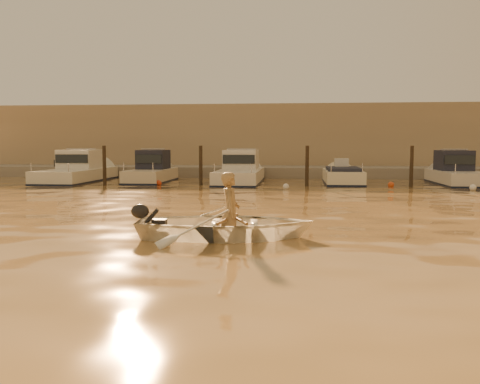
# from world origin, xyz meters

# --- Properties ---
(ground_plane) EXTENTS (160.00, 160.00, 0.00)m
(ground_plane) POSITION_xyz_m (0.00, 0.00, 0.00)
(ground_plane) COLOR #91603A
(ground_plane) RESTS_ON ground
(dinghy) EXTENTS (4.15, 3.14, 0.81)m
(dinghy) POSITION_xyz_m (-2.27, -1.00, 0.28)
(dinghy) COLOR white
(dinghy) RESTS_ON ground_plane
(person) EXTENTS (0.48, 0.68, 1.76)m
(person) POSITION_xyz_m (-2.17, -0.99, 0.58)
(person) COLOR #9A7A4D
(person) RESTS_ON dinghy
(outboard_motor) EXTENTS (0.93, 0.48, 0.70)m
(outboard_motor) POSITION_xyz_m (-3.77, -1.14, 0.28)
(outboard_motor) COLOR black
(outboard_motor) RESTS_ON dinghy
(oar_port) EXTENTS (0.68, 2.02, 0.13)m
(oar_port) POSITION_xyz_m (-2.02, -0.98, 0.42)
(oar_port) COLOR brown
(oar_port) RESTS_ON dinghy
(oar_starboard) EXTENTS (0.23, 2.10, 0.13)m
(oar_starboard) POSITION_xyz_m (-2.22, -0.99, 0.42)
(oar_starboard) COLOR brown
(oar_starboard) RESTS_ON dinghy
(moored_boat_0) EXTENTS (2.41, 7.62, 1.75)m
(moored_boat_0) POSITION_xyz_m (-12.92, 16.00, 0.62)
(moored_boat_0) COLOR silver
(moored_boat_0) RESTS_ON ground_plane
(moored_boat_1) EXTENTS (1.90, 5.79, 1.75)m
(moored_boat_1) POSITION_xyz_m (-8.67, 16.00, 0.62)
(moored_boat_1) COLOR beige
(moored_boat_1) RESTS_ON ground_plane
(moored_boat_2) EXTENTS (2.23, 7.50, 1.75)m
(moored_boat_2) POSITION_xyz_m (-3.75, 16.00, 0.62)
(moored_boat_2) COLOR silver
(moored_boat_2) RESTS_ON ground_plane
(moored_boat_3) EXTENTS (1.89, 5.51, 0.95)m
(moored_boat_3) POSITION_xyz_m (1.73, 16.00, 0.22)
(moored_boat_3) COLOR #EEE5C7
(moored_boat_3) RESTS_ON ground_plane
(moored_boat_4) EXTENTS (1.98, 6.20, 1.75)m
(moored_boat_4) POSITION_xyz_m (7.53, 16.00, 0.62)
(moored_boat_4) COLOR beige
(moored_boat_4) RESTS_ON ground_plane
(piling_0) EXTENTS (0.18, 0.18, 2.20)m
(piling_0) POSITION_xyz_m (-10.50, 13.80, 0.90)
(piling_0) COLOR #2D2319
(piling_0) RESTS_ON ground_plane
(piling_1) EXTENTS (0.18, 0.18, 2.20)m
(piling_1) POSITION_xyz_m (-5.50, 13.80, 0.90)
(piling_1) COLOR #2D2319
(piling_1) RESTS_ON ground_plane
(piling_2) EXTENTS (0.18, 0.18, 2.20)m
(piling_2) POSITION_xyz_m (-0.20, 13.80, 0.90)
(piling_2) COLOR #2D2319
(piling_2) RESTS_ON ground_plane
(piling_3) EXTENTS (0.18, 0.18, 2.20)m
(piling_3) POSITION_xyz_m (4.80, 13.80, 0.90)
(piling_3) COLOR #2D2319
(piling_3) RESTS_ON ground_plane
(fender_a) EXTENTS (0.30, 0.30, 0.30)m
(fender_a) POSITION_xyz_m (-12.40, 13.46, 0.10)
(fender_a) COLOR silver
(fender_a) RESTS_ON ground_plane
(fender_b) EXTENTS (0.30, 0.30, 0.30)m
(fender_b) POSITION_xyz_m (-7.66, 13.76, 0.10)
(fender_b) COLOR red
(fender_b) RESTS_ON ground_plane
(fender_c) EXTENTS (0.30, 0.30, 0.30)m
(fender_c) POSITION_xyz_m (-1.19, 12.14, 0.10)
(fender_c) COLOR silver
(fender_c) RESTS_ON ground_plane
(fender_d) EXTENTS (0.30, 0.30, 0.30)m
(fender_d) POSITION_xyz_m (3.87, 13.88, 0.10)
(fender_d) COLOR #D14918
(fender_d) RESTS_ON ground_plane
(fender_e) EXTENTS (0.30, 0.30, 0.30)m
(fender_e) POSITION_xyz_m (7.29, 12.54, 0.10)
(fender_e) COLOR white
(fender_e) RESTS_ON ground_plane
(quay) EXTENTS (52.00, 4.00, 1.00)m
(quay) POSITION_xyz_m (0.00, 21.50, 0.15)
(quay) COLOR gray
(quay) RESTS_ON ground_plane
(waterfront_building) EXTENTS (46.00, 7.00, 4.80)m
(waterfront_building) POSITION_xyz_m (0.00, 27.00, 2.40)
(waterfront_building) COLOR #9E8466
(waterfront_building) RESTS_ON quay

